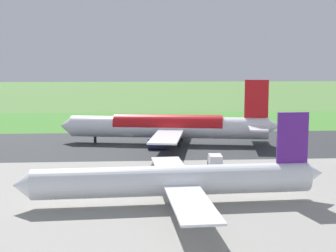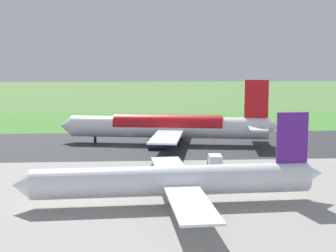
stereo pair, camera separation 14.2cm
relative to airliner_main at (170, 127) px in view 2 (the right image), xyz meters
name	(u,v)px [view 2 (the right image)]	position (x,y,z in m)	size (l,w,h in m)	color
ground_plane	(126,145)	(10.57, -0.06, -4.35)	(800.00, 800.00, 0.00)	#547F3D
runway_asphalt	(126,145)	(10.57, -0.06, -4.32)	(600.00, 39.63, 0.06)	#2D3033
apron_concrete	(117,214)	(10.57, 53.44, -4.33)	(440.00, 110.00, 0.05)	gray
grass_verge_foreground	(129,126)	(10.57, -35.57, -4.33)	(600.00, 80.00, 0.04)	#478534
airliner_main	(170,127)	(0.00, 0.00, 0.00)	(53.97, 44.38, 15.88)	white
airliner_parked_mid	(175,180)	(2.64, 49.42, -0.86)	(43.78, 35.80, 12.78)	white
service_truck_fuel	(215,161)	(-6.70, 26.99, -2.95)	(2.53, 5.90, 2.65)	gray
service_car_ops	(282,168)	(-18.33, 31.41, -3.51)	(4.05, 4.39, 1.62)	#B21914
no_stopping_sign	(167,122)	(-1.28, -31.97, -2.99)	(0.60, 0.10, 2.28)	slate
traffic_cone_orange	(156,124)	(1.84, -36.77, -4.08)	(0.40, 0.40, 0.55)	orange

